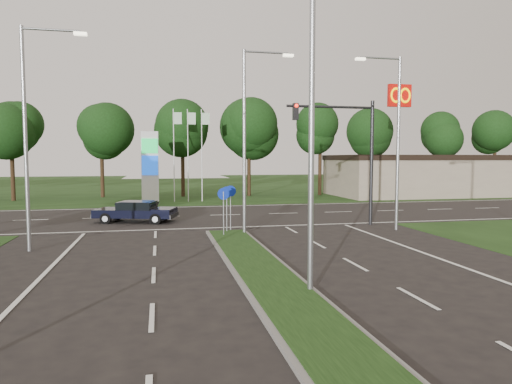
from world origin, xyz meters
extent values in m
cube|color=black|center=(0.00, 55.00, 0.00)|extent=(160.00, 50.00, 0.02)
cube|color=black|center=(0.00, 24.00, 0.00)|extent=(160.00, 12.00, 0.02)
cube|color=slate|center=(0.00, 4.00, 0.06)|extent=(2.00, 26.00, 0.12)
cube|color=gray|center=(22.00, 36.00, 2.00)|extent=(16.00, 9.00, 4.00)
cylinder|color=gray|center=(0.80, 6.00, 4.50)|extent=(0.16, 0.16, 9.00)
cylinder|color=gray|center=(0.80, 16.00, 4.50)|extent=(0.16, 0.16, 9.00)
cylinder|color=gray|center=(1.90, 16.00, 8.90)|extent=(2.20, 0.10, 0.10)
cube|color=#FFF2CC|center=(3.00, 16.00, 8.80)|extent=(0.50, 0.22, 0.12)
cylinder|color=gray|center=(-8.50, 14.00, 4.50)|extent=(0.16, 0.16, 9.00)
cylinder|color=gray|center=(-7.40, 14.00, 8.90)|extent=(2.20, 0.10, 0.10)
cube|color=#FFF2CC|center=(-6.30, 14.00, 8.80)|extent=(0.50, 0.22, 0.12)
cylinder|color=gray|center=(9.00, 16.00, 4.50)|extent=(0.16, 0.16, 9.00)
cylinder|color=gray|center=(7.90, 16.00, 8.90)|extent=(2.20, 0.10, 0.10)
cube|color=#FFF2CC|center=(6.80, 16.00, 8.80)|extent=(0.50, 0.22, 0.12)
cylinder|color=black|center=(8.50, 18.00, 3.50)|extent=(0.20, 0.20, 7.00)
cylinder|color=black|center=(6.00, 18.00, 6.60)|extent=(5.00, 0.14, 0.14)
cube|color=black|center=(4.00, 18.00, 6.30)|extent=(0.28, 0.28, 0.90)
sphere|color=#FF190C|center=(4.00, 17.82, 6.60)|extent=(0.20, 0.20, 0.20)
cylinder|color=gray|center=(-0.30, 15.50, 1.10)|extent=(0.06, 0.06, 2.20)
cylinder|color=#0C26A5|center=(-0.30, 15.50, 2.10)|extent=(0.56, 0.04, 0.56)
cylinder|color=gray|center=(0.00, 16.50, 1.10)|extent=(0.06, 0.06, 2.20)
cylinder|color=#0C26A5|center=(0.00, 16.50, 2.10)|extent=(0.56, 0.04, 0.56)
cylinder|color=gray|center=(0.30, 17.20, 1.10)|extent=(0.06, 0.06, 2.20)
cylinder|color=#0C26A5|center=(0.30, 17.20, 2.10)|extent=(0.56, 0.04, 0.56)
cube|color=silver|center=(-4.00, 33.00, 3.00)|extent=(1.40, 0.30, 6.00)
cube|color=#0CA53F|center=(-4.00, 32.82, 4.80)|extent=(1.30, 0.08, 1.20)
cube|color=#0C3FBF|center=(-4.00, 32.82, 3.20)|extent=(1.30, 0.08, 1.60)
cylinder|color=silver|center=(-2.00, 34.00, 4.00)|extent=(0.08, 0.08, 8.00)
cube|color=#B2D8B2|center=(-1.65, 34.00, 7.20)|extent=(0.70, 0.02, 1.00)
cylinder|color=silver|center=(-0.80, 34.00, 4.00)|extent=(0.08, 0.08, 8.00)
cube|color=#B2D8B2|center=(-0.45, 34.00, 7.20)|extent=(0.70, 0.02, 1.00)
cylinder|color=silver|center=(0.40, 34.00, 4.00)|extent=(0.08, 0.08, 8.00)
cube|color=#B2D8B2|center=(0.75, 34.00, 7.20)|extent=(0.70, 0.02, 1.00)
cylinder|color=silver|center=(18.00, 32.00, 5.00)|extent=(0.30, 0.30, 10.00)
cube|color=#BF0C07|center=(18.00, 32.00, 9.40)|extent=(2.20, 0.35, 2.00)
torus|color=#FFC600|center=(17.55, 31.78, 9.40)|extent=(1.06, 0.16, 1.06)
torus|color=#FFC600|center=(18.45, 31.78, 9.40)|extent=(1.06, 0.16, 1.06)
cylinder|color=black|center=(0.00, 40.00, 2.20)|extent=(0.36, 0.36, 4.40)
sphere|color=black|center=(0.00, 40.00, 6.50)|extent=(6.00, 6.00, 6.00)
sphere|color=black|center=(0.30, 39.80, 7.50)|extent=(4.80, 4.80, 4.80)
cube|color=black|center=(-4.67, 21.70, 0.57)|extent=(4.93, 3.12, 0.47)
cube|color=black|center=(-4.58, 21.67, 1.02)|extent=(2.39, 2.11, 0.44)
cube|color=black|center=(-4.58, 21.67, 1.24)|extent=(2.01, 1.91, 0.04)
cylinder|color=black|center=(-6.32, 21.30, 0.32)|extent=(0.68, 0.39, 0.65)
cylinder|color=black|center=(-5.82, 22.94, 0.32)|extent=(0.68, 0.39, 0.65)
cylinder|color=black|center=(-3.51, 20.46, 0.32)|extent=(0.68, 0.39, 0.65)
cylinder|color=black|center=(-3.01, 22.10, 0.32)|extent=(0.68, 0.39, 0.65)
camera|label=1|loc=(-3.28, -5.90, 3.79)|focal=32.00mm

